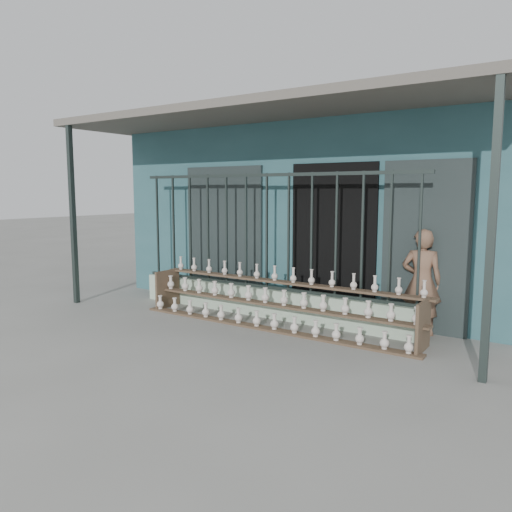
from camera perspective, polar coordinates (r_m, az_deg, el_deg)
The scene contains 6 objects.
ground at distance 6.96m, azimuth -4.65°, elevation -9.09°, with size 60.00×60.00×0.00m, color slate.
workshop_building at distance 10.32m, azimuth 10.10°, elevation 5.35°, with size 7.40×6.60×3.21m.
parapet_wall at distance 7.92m, azimuth 1.21°, elevation -5.33°, with size 5.00×0.20×0.45m, color #AFCBAE.
security_fence at distance 7.75m, azimuth 1.24°, elevation 2.80°, with size 5.00×0.04×1.80m.
shelf_rack at distance 7.34m, azimuth 2.08°, elevation -5.25°, with size 4.50×0.68×0.85m.
elderly_woman at distance 7.24m, azimuth 18.40°, elevation -2.82°, with size 0.54×0.35×1.47m, color brown.
Camera 1 is at (4.16, -5.21, 1.98)m, focal length 35.00 mm.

